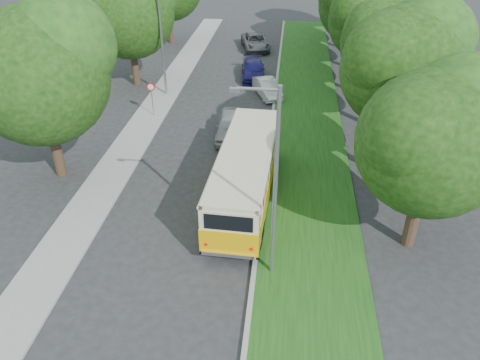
# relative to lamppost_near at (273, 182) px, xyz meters

# --- Properties ---
(ground) EXTENTS (120.00, 120.00, 0.00)m
(ground) POSITION_rel_lamppost_near_xyz_m (-4.21, 2.50, -4.37)
(ground) COLOR #28282B
(ground) RESTS_ON ground
(curb) EXTENTS (0.20, 70.00, 0.15)m
(curb) POSITION_rel_lamppost_near_xyz_m (-0.61, 7.50, -4.29)
(curb) COLOR gray
(curb) RESTS_ON ground
(grass_verge) EXTENTS (4.50, 70.00, 0.13)m
(grass_verge) POSITION_rel_lamppost_near_xyz_m (1.74, 7.50, -4.30)
(grass_verge) COLOR #194712
(grass_verge) RESTS_ON ground
(sidewalk) EXTENTS (2.20, 70.00, 0.12)m
(sidewalk) POSITION_rel_lamppost_near_xyz_m (-9.01, 7.50, -4.31)
(sidewalk) COLOR gray
(sidewalk) RESTS_ON ground
(treeline) EXTENTS (24.27, 41.91, 9.46)m
(treeline) POSITION_rel_lamppost_near_xyz_m (-1.06, 20.49, 1.56)
(treeline) COLOR #332319
(treeline) RESTS_ON ground
(lamppost_near) EXTENTS (1.71, 0.16, 8.00)m
(lamppost_near) POSITION_rel_lamppost_near_xyz_m (0.00, 0.00, 0.00)
(lamppost_near) COLOR gray
(lamppost_near) RESTS_ON ground
(lamppost_far) EXTENTS (1.71, 0.16, 7.50)m
(lamppost_far) POSITION_rel_lamppost_near_xyz_m (-8.91, 18.50, -0.25)
(lamppost_far) COLOR gray
(lamppost_far) RESTS_ON ground
(warning_sign) EXTENTS (0.56, 0.10, 2.50)m
(warning_sign) POSITION_rel_lamppost_near_xyz_m (-8.71, 14.48, -2.66)
(warning_sign) COLOR gray
(warning_sign) RESTS_ON ground
(vintage_bus) EXTENTS (2.96, 9.96, 2.93)m
(vintage_bus) POSITION_rel_lamppost_near_xyz_m (-1.47, 5.09, -2.90)
(vintage_bus) COLOR #F7B407
(vintage_bus) RESTS_ON ground
(car_silver) EXTENTS (2.04, 4.53, 1.51)m
(car_silver) POSITION_rel_lamppost_near_xyz_m (-3.09, 12.10, -3.61)
(car_silver) COLOR #9E9EA3
(car_silver) RESTS_ON ground
(car_white) EXTENTS (2.61, 4.01, 1.25)m
(car_white) POSITION_rel_lamppost_near_xyz_m (-1.21, 19.15, -3.74)
(car_white) COLOR silver
(car_white) RESTS_ON ground
(car_blue) EXTENTS (2.34, 4.75, 1.33)m
(car_blue) POSITION_rel_lamppost_near_xyz_m (-2.59, 22.94, -3.70)
(car_blue) COLOR #141355
(car_blue) RESTS_ON ground
(car_grey) EXTENTS (3.43, 5.48, 1.41)m
(car_grey) POSITION_rel_lamppost_near_xyz_m (-3.07, 31.18, -3.66)
(car_grey) COLOR #505257
(car_grey) RESTS_ON ground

